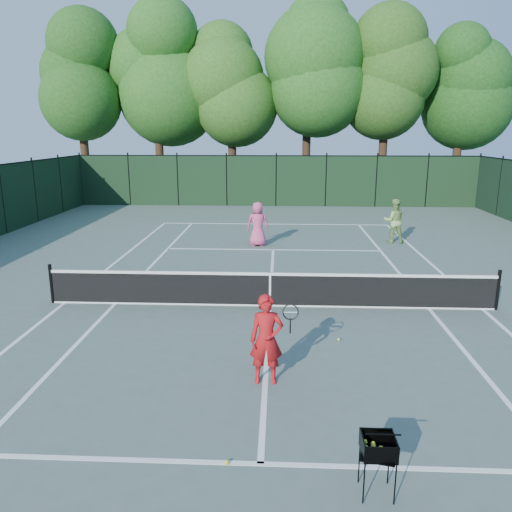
{
  "coord_description": "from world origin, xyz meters",
  "views": [
    {
      "loc": [
        0.22,
        -12.36,
        4.46
      ],
      "look_at": [
        -0.41,
        1.0,
        1.1
      ],
      "focal_mm": 35.0,
      "sensor_mm": 36.0,
      "label": 1
    }
  ],
  "objects_px": {
    "player_pink": "(258,224)",
    "coach": "(267,339)",
    "ball_hopper": "(378,447)",
    "player_green": "(394,221)",
    "loose_ball_midcourt": "(339,339)",
    "loose_ball_near_cart": "(227,462)"
  },
  "relations": [
    {
      "from": "player_pink",
      "to": "loose_ball_midcourt",
      "type": "relative_size",
      "value": 25.96
    },
    {
      "from": "player_pink",
      "to": "ball_hopper",
      "type": "bearing_deg",
      "value": 99.24
    },
    {
      "from": "player_pink",
      "to": "ball_hopper",
      "type": "relative_size",
      "value": 2.21
    },
    {
      "from": "player_pink",
      "to": "coach",
      "type": "bearing_deg",
      "value": 93.99
    },
    {
      "from": "coach",
      "to": "loose_ball_midcourt",
      "type": "relative_size",
      "value": 24.38
    },
    {
      "from": "player_pink",
      "to": "ball_hopper",
      "type": "height_order",
      "value": "player_pink"
    },
    {
      "from": "player_green",
      "to": "loose_ball_midcourt",
      "type": "distance_m",
      "value": 10.68
    },
    {
      "from": "loose_ball_midcourt",
      "to": "player_green",
      "type": "bearing_deg",
      "value": 71.69
    },
    {
      "from": "coach",
      "to": "loose_ball_midcourt",
      "type": "xyz_separation_m",
      "value": [
        1.53,
        1.9,
        -0.8
      ]
    },
    {
      "from": "ball_hopper",
      "to": "loose_ball_midcourt",
      "type": "height_order",
      "value": "ball_hopper"
    },
    {
      "from": "coach",
      "to": "player_green",
      "type": "relative_size",
      "value": 0.92
    },
    {
      "from": "ball_hopper",
      "to": "loose_ball_near_cart",
      "type": "relative_size",
      "value": 11.76
    },
    {
      "from": "loose_ball_midcourt",
      "to": "loose_ball_near_cart",
      "type": "bearing_deg",
      "value": -115.3
    },
    {
      "from": "loose_ball_midcourt",
      "to": "player_pink",
      "type": "bearing_deg",
      "value": 103.28
    },
    {
      "from": "player_pink",
      "to": "loose_ball_near_cart",
      "type": "xyz_separation_m",
      "value": [
        0.16,
        -13.5,
        -0.85
      ]
    },
    {
      "from": "coach",
      "to": "loose_ball_midcourt",
      "type": "distance_m",
      "value": 2.57
    },
    {
      "from": "player_green",
      "to": "loose_ball_midcourt",
      "type": "relative_size",
      "value": 26.52
    },
    {
      "from": "ball_hopper",
      "to": "loose_ball_near_cart",
      "type": "xyz_separation_m",
      "value": [
        -1.94,
        0.47,
        -0.64
      ]
    },
    {
      "from": "coach",
      "to": "ball_hopper",
      "type": "bearing_deg",
      "value": -65.8
    },
    {
      "from": "coach",
      "to": "loose_ball_near_cart",
      "type": "height_order",
      "value": "coach"
    },
    {
      "from": "coach",
      "to": "ball_hopper",
      "type": "distance_m",
      "value": 3.19
    },
    {
      "from": "player_green",
      "to": "ball_hopper",
      "type": "height_order",
      "value": "player_green"
    }
  ]
}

